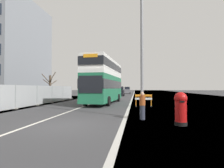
% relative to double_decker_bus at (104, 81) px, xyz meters
% --- Properties ---
extents(ground, '(140.00, 280.00, 0.10)m').
position_rel_double_decker_bus_xyz_m(ground, '(0.87, -12.60, -2.77)').
color(ground, '#38383A').
extents(double_decker_bus, '(3.22, 10.98, 5.11)m').
position_rel_double_decker_bus_xyz_m(double_decker_bus, '(0.00, 0.00, 0.00)').
color(double_decker_bus, '#1E6B47').
rests_on(double_decker_bus, ground).
extents(lamppost_foreground, '(0.29, 0.70, 8.67)m').
position_rel_double_decker_bus_xyz_m(lamppost_foreground, '(4.12, -10.17, 1.38)').
color(lamppost_foreground, gray).
rests_on(lamppost_foreground, ground).
extents(red_pillar_postbox, '(0.62, 0.62, 1.64)m').
position_rel_double_decker_bus_xyz_m(red_pillar_postbox, '(5.93, -11.99, -1.82)').
color(red_pillar_postbox, black).
rests_on(red_pillar_postbox, ground).
extents(roadworks_barrier, '(1.64, 0.49, 1.19)m').
position_rel_double_decker_bus_xyz_m(roadworks_barrier, '(4.49, -3.41, -1.96)').
color(roadworks_barrier, orange).
rests_on(roadworks_barrier, ground).
extents(construction_site_fence, '(0.44, 17.20, 2.14)m').
position_rel_double_decker_bus_xyz_m(construction_site_fence, '(-6.61, -1.85, -1.69)').
color(construction_site_fence, '#A8AAAD').
rests_on(construction_site_fence, ground).
extents(car_oncoming_near, '(1.93, 3.90, 2.15)m').
position_rel_double_decker_bus_xyz_m(car_oncoming_near, '(0.16, 19.32, -1.71)').
color(car_oncoming_near, black).
rests_on(car_oncoming_near, ground).
extents(car_receding_mid, '(2.10, 4.19, 2.32)m').
position_rel_double_decker_bus_xyz_m(car_receding_mid, '(-4.54, 27.07, -1.63)').
color(car_receding_mid, navy).
rests_on(car_receding_mid, ground).
extents(car_receding_far, '(1.92, 3.92, 2.17)m').
position_rel_double_decker_bus_xyz_m(car_receding_far, '(1.03, 35.62, -1.70)').
color(car_receding_far, slate).
rests_on(car_receding_far, ground).
extents(bare_tree_far_verge_near, '(2.78, 2.79, 4.77)m').
position_rel_double_decker_bus_xyz_m(bare_tree_far_verge_near, '(-11.94, 9.87, -0.33)').
color(bare_tree_far_verge_near, '#4C3D2D').
rests_on(bare_tree_far_verge_near, ground).
extents(bare_tree_far_verge_mid, '(2.73, 2.68, 4.52)m').
position_rel_double_decker_bus_xyz_m(bare_tree_far_verge_mid, '(-14.30, 37.61, -0.69)').
color(bare_tree_far_verge_mid, '#4C3D2D').
rests_on(bare_tree_far_verge_mid, ground).
extents(pedestrian_at_kerb, '(0.34, 0.34, 1.60)m').
position_rel_double_decker_bus_xyz_m(pedestrian_at_kerb, '(4.12, -10.65, -1.92)').
color(pedestrian_at_kerb, '#2D3342').
rests_on(pedestrian_at_kerb, ground).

